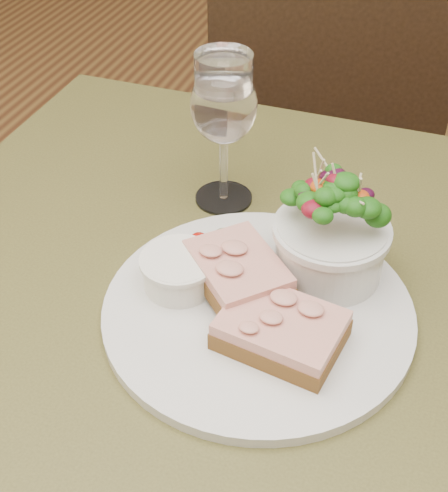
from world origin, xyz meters
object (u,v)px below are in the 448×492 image
(cafe_table, at_px, (232,356))
(dinner_plate, at_px, (258,311))
(salad_bowl, at_px, (332,227))
(wine_glass, at_px, (224,110))
(sandwich_front, at_px, (281,330))
(sandwich_back, at_px, (238,271))
(chair_far, at_px, (307,213))
(ramekin, at_px, (179,270))

(cafe_table, height_order, dinner_plate, dinner_plate)
(cafe_table, relative_size, dinner_plate, 2.56)
(salad_bowl, distance_m, wine_glass, 0.19)
(cafe_table, relative_size, sandwich_front, 6.50)
(cafe_table, bearing_deg, sandwich_back, -33.32)
(cafe_table, xyz_separation_m, wine_glass, (-0.06, 0.15, 0.22))
(dinner_plate, distance_m, wine_glass, 0.23)
(sandwich_front, bearing_deg, cafe_table, 147.42)
(chair_far, bearing_deg, cafe_table, 78.96)
(sandwich_front, distance_m, ramekin, 0.13)
(dinner_plate, distance_m, sandwich_front, 0.06)
(ramekin, xyz_separation_m, wine_glass, (-0.01, 0.17, 0.09))
(wine_glass, bearing_deg, ramekin, -85.75)
(sandwich_front, height_order, sandwich_back, sandwich_back)
(ramekin, bearing_deg, dinner_plate, -2.34)
(cafe_table, xyz_separation_m, sandwich_front, (0.07, -0.06, 0.13))
(dinner_plate, bearing_deg, cafe_table, 146.50)
(cafe_table, height_order, sandwich_back, sandwich_back)
(cafe_table, bearing_deg, chair_far, 95.59)
(ramekin, bearing_deg, salad_bowl, 26.95)
(cafe_table, xyz_separation_m, dinner_plate, (0.03, -0.02, 0.11))
(chair_far, relative_size, dinner_plate, 2.88)
(wine_glass, bearing_deg, salad_bowl, -33.87)
(sandwich_back, bearing_deg, sandwich_front, 2.53)
(dinner_plate, bearing_deg, chair_far, 97.91)
(chair_far, bearing_deg, salad_bowl, 86.23)
(chair_far, relative_size, ramekin, 12.24)
(sandwich_back, height_order, salad_bowl, salad_bowl)
(chair_far, xyz_separation_m, salad_bowl, (0.16, -0.71, 0.53))
(sandwich_back, relative_size, ramekin, 1.77)
(chair_far, bearing_deg, sandwich_front, 83.22)
(dinner_plate, height_order, sandwich_back, sandwich_back)
(ramekin, relative_size, salad_bowl, 0.58)
(dinner_plate, height_order, sandwich_front, sandwich_front)
(sandwich_back, bearing_deg, ramekin, -120.22)
(cafe_table, distance_m, wine_glass, 0.28)
(cafe_table, height_order, chair_far, chair_far)
(sandwich_front, relative_size, ramekin, 1.67)
(dinner_plate, relative_size, sandwich_front, 2.54)
(chair_far, distance_m, dinner_plate, 0.91)
(sandwich_back, xyz_separation_m, salad_bowl, (0.08, 0.06, 0.04))
(cafe_table, xyz_separation_m, sandwich_back, (0.01, -0.00, 0.14))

